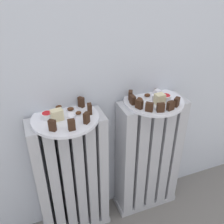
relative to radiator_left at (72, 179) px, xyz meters
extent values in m
cube|color=#B2B2B7|center=(0.00, 0.00, -0.30)|extent=(0.33, 0.13, 0.03)
cube|color=#B2B2B7|center=(-0.14, 0.00, 0.02)|extent=(0.04, 0.13, 0.60)
cube|color=#B2B2B7|center=(-0.08, 0.00, 0.02)|extent=(0.04, 0.13, 0.60)
cube|color=#B2B2B7|center=(-0.03, 0.00, 0.02)|extent=(0.04, 0.13, 0.60)
cube|color=#B2B2B7|center=(0.03, 0.00, 0.02)|extent=(0.04, 0.13, 0.60)
cube|color=#B2B2B7|center=(0.08, 0.00, 0.02)|extent=(0.04, 0.13, 0.60)
cube|color=#B2B2B7|center=(0.14, 0.00, 0.02)|extent=(0.04, 0.13, 0.60)
cube|color=#B2B2B7|center=(0.39, 0.00, -0.30)|extent=(0.33, 0.13, 0.03)
cube|color=#B2B2B7|center=(0.26, 0.00, 0.02)|extent=(0.05, 0.13, 0.60)
cube|color=#B2B2B7|center=(0.33, 0.00, 0.02)|extent=(0.05, 0.13, 0.60)
cube|color=#B2B2B7|center=(0.39, 0.00, 0.02)|extent=(0.05, 0.13, 0.60)
cube|color=#B2B2B7|center=(0.46, 0.00, 0.02)|extent=(0.05, 0.13, 0.60)
cube|color=#B2B2B7|center=(0.52, 0.00, 0.02)|extent=(0.05, 0.13, 0.60)
cylinder|color=white|center=(0.00, 0.00, 0.33)|extent=(0.27, 0.27, 0.01)
cylinder|color=white|center=(0.39, 0.00, 0.33)|extent=(0.27, 0.27, 0.01)
cube|color=#382114|center=(-0.06, -0.08, 0.35)|extent=(0.03, 0.03, 0.04)
cube|color=#382114|center=(0.00, -0.10, 0.35)|extent=(0.03, 0.02, 0.04)
cube|color=#382114|center=(0.07, -0.07, 0.35)|extent=(0.03, 0.03, 0.04)
cube|color=#382114|center=(0.10, -0.01, 0.35)|extent=(0.02, 0.03, 0.04)
cube|color=#382114|center=(0.08, 0.06, 0.35)|extent=(0.03, 0.03, 0.04)
cube|color=beige|center=(-0.03, -0.01, 0.35)|extent=(0.05, 0.03, 0.04)
cube|color=white|center=(0.02, -0.04, 0.34)|extent=(0.03, 0.03, 0.02)
cube|color=white|center=(0.02, -0.02, 0.34)|extent=(0.02, 0.02, 0.02)
ellipsoid|color=#4C2814|center=(-0.01, 0.08, 0.34)|extent=(0.03, 0.03, 0.02)
ellipsoid|color=#4C2814|center=(0.03, 0.04, 0.34)|extent=(0.03, 0.02, 0.01)
ellipsoid|color=#4C2814|center=(-0.02, 0.04, 0.34)|extent=(0.02, 0.02, 0.01)
ellipsoid|color=#4C2814|center=(0.05, 0.00, 0.34)|extent=(0.02, 0.02, 0.02)
cylinder|color=white|center=(-0.07, 0.02, 0.34)|extent=(0.04, 0.04, 0.02)
cylinder|color=red|center=(-0.07, 0.02, 0.35)|extent=(0.04, 0.04, 0.01)
cube|color=#382114|center=(0.30, 0.05, 0.35)|extent=(0.03, 0.04, 0.04)
cube|color=#382114|center=(0.29, 0.00, 0.35)|extent=(0.02, 0.03, 0.04)
cube|color=#382114|center=(0.30, -0.04, 0.35)|extent=(0.03, 0.04, 0.04)
cube|color=#382114|center=(0.33, -0.08, 0.35)|extent=(0.03, 0.03, 0.04)
cube|color=#382114|center=(0.37, -0.10, 0.35)|extent=(0.03, 0.02, 0.04)
cube|color=#382114|center=(0.41, -0.10, 0.35)|extent=(0.03, 0.02, 0.04)
cube|color=#382114|center=(0.45, -0.08, 0.35)|extent=(0.04, 0.03, 0.04)
cube|color=beige|center=(0.40, -0.04, 0.36)|extent=(0.04, 0.03, 0.04)
cube|color=white|center=(0.43, 0.03, 0.35)|extent=(0.03, 0.03, 0.03)
cube|color=white|center=(0.40, 0.00, 0.34)|extent=(0.03, 0.03, 0.02)
cube|color=white|center=(0.35, -0.05, 0.34)|extent=(0.02, 0.02, 0.02)
ellipsoid|color=#4C2814|center=(0.33, 0.01, 0.34)|extent=(0.03, 0.03, 0.02)
ellipsoid|color=#4C2814|center=(0.44, 0.06, 0.34)|extent=(0.02, 0.03, 0.02)
ellipsoid|color=#4C2814|center=(0.38, 0.04, 0.34)|extent=(0.03, 0.02, 0.02)
cylinder|color=white|center=(0.44, -0.02, 0.35)|extent=(0.05, 0.05, 0.02)
cylinder|color=red|center=(0.44, -0.02, 0.35)|extent=(0.04, 0.04, 0.01)
cube|color=#B7B7BC|center=(0.36, -0.07, 0.33)|extent=(0.01, 0.07, 0.00)
cube|color=#B7B7BC|center=(0.37, -0.01, 0.33)|extent=(0.02, 0.02, 0.00)
camera|label=1|loc=(-0.13, -0.85, 0.85)|focal=40.51mm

